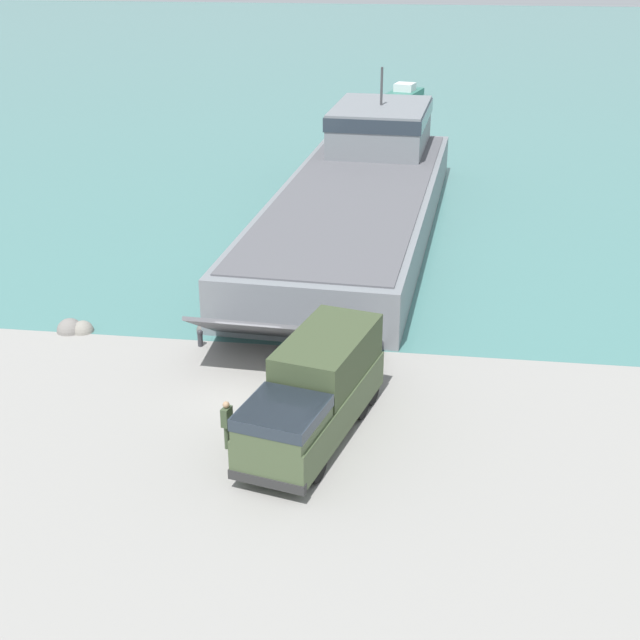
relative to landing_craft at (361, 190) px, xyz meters
name	(u,v)px	position (x,y,z in m)	size (l,w,h in m)	color
ground_plane	(245,394)	(-2.22, -21.73, -1.92)	(240.00, 240.00, 0.00)	gray
water_surface	(396,58)	(-2.22, 72.58, -1.92)	(240.00, 180.00, 0.01)	#477F7A
landing_craft	(361,190)	(0.00, 0.00, 0.00)	(10.13, 34.23, 7.77)	gray
military_truck	(315,392)	(0.77, -24.26, -0.27)	(4.27, 8.12, 3.24)	#475638
soldier_on_ramp	(227,421)	(-2.00, -25.45, -0.92)	(0.34, 0.49, 1.73)	#3D4C33
moored_boat_b	(404,94)	(0.35, 41.76, -1.44)	(4.06, 6.80, 1.46)	#2D7060
mooring_bollard	(200,337)	(-4.95, -17.93, -1.52)	(0.25, 0.25, 0.74)	#333338
shoreline_rock_a	(206,330)	(-5.11, -16.36, -1.92)	(0.86, 0.86, 0.86)	#66605B
shoreline_rock_b	(70,331)	(-10.92, -17.24, -1.92)	(1.12, 1.12, 1.12)	gray
shoreline_rock_c	(83,331)	(-10.36, -17.20, -1.92)	(0.95, 0.95, 0.95)	gray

